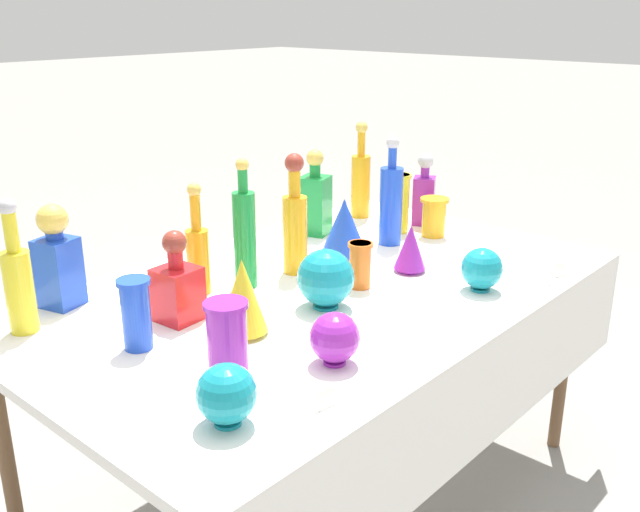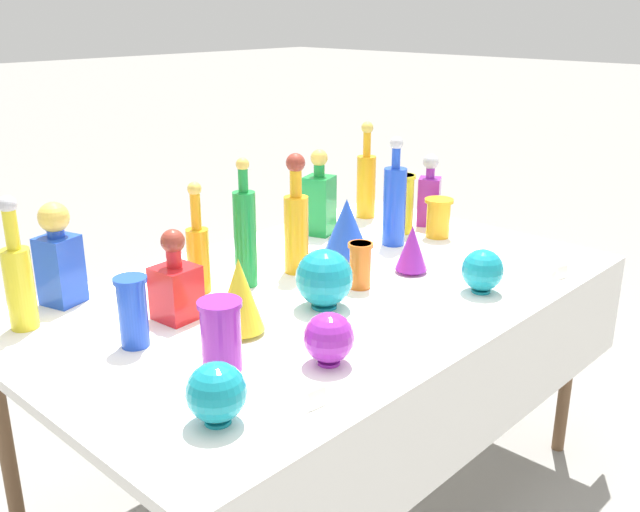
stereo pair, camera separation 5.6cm
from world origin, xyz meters
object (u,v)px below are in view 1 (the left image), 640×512
Objects in this scene: fluted_vase_1 at (344,228)px; tall_bottle_4 at (361,180)px; square_decanter_2 at (315,200)px; slender_vase_1 at (398,201)px; slender_vase_2 at (227,334)px; square_decanter_3 at (424,194)px; cardboard_box_behind_left at (115,337)px; round_bowl_2 at (226,394)px; round_bowl_3 at (482,269)px; round_bowl_1 at (326,278)px; tall_bottle_3 at (295,223)px; tall_bottle_2 at (391,202)px; round_bowl_0 at (335,338)px; fluted_vase_2 at (410,247)px; slender_vase_3 at (136,311)px; square_decanter_0 at (177,286)px; fluted_vase_0 at (243,296)px; tall_bottle_0 at (245,235)px; slender_vase_4 at (434,215)px; tall_bottle_1 at (18,281)px; square_decanter_1 at (57,259)px; slender_vase_0 at (360,263)px; tall_bottle_5 at (198,253)px.

tall_bottle_4 is at bearing 32.62° from fluted_vase_1.
square_decanter_2 reaches higher than fluted_vase_1.
slender_vase_1 is 1.27× the size of slender_vase_2.
square_decanter_2 is 1.54× the size of fluted_vase_1.
square_decanter_3 is 1.51m from cardboard_box_behind_left.
round_bowl_2 is 0.98m from round_bowl_3.
fluted_vase_1 reaches higher than round_bowl_1.
tall_bottle_3 is 1.21× the size of square_decanter_2.
round_bowl_0 is at bearing -151.54° from tall_bottle_2.
round_bowl_0 is at bearing 1.35° from round_bowl_2.
round_bowl_3 is (0.01, -0.25, -0.01)m from fluted_vase_2.
slender_vase_3 is 0.43m from round_bowl_2.
tall_bottle_4 is 1.14m from square_decanter_0.
square_decanter_2 is 1.45× the size of slender_vase_1.
fluted_vase_1 is at bearing 16.69° from fluted_vase_0.
slender_vase_4 is (0.80, -0.15, -0.08)m from tall_bottle_0.
fluted_vase_0 is (-0.85, -0.17, -0.05)m from tall_bottle_2.
tall_bottle_1 is 0.60m from slender_vase_2.
tall_bottle_1 is 0.78× the size of cardboard_box_behind_left.
fluted_vase_1 is (-0.51, -0.03, -0.01)m from square_decanter_3.
round_bowl_2 is at bearing -96.59° from square_decanter_1.
cardboard_box_behind_left is (0.73, 1.62, -0.66)m from round_bowl_2.
slender_vase_2 reaches higher than round_bowl_1.
square_decanter_3 is at bearing 3.05° from fluted_vase_1.
tall_bottle_3 is at bearing 116.04° from round_bowl_3.
slender_vase_3 is at bearing -176.75° from square_decanter_3.
fluted_vase_1 is at bearing -173.16° from slender_vase_1.
tall_bottle_4 is at bearing 74.00° from slender_vase_1.
slender_vase_0 is 0.69× the size of fluted_vase_0.
tall_bottle_5 is at bearing 27.33° from slender_vase_3.
round_bowl_3 is at bearing -35.55° from tall_bottle_1.
round_bowl_1 is (0.50, -0.18, -0.01)m from slender_vase_3.
tall_bottle_5 is 1.94× the size of slender_vase_2.
tall_bottle_4 is at bearing 86.52° from slender_vase_4.
tall_bottle_2 is 2.27× the size of round_bowl_1.
tall_bottle_1 reaches higher than square_decanter_1.
tall_bottle_5 is at bearing 153.50° from tall_bottle_0.
slender_vase_1 is at bearing 108.71° from slender_vase_4.
fluted_vase_0 is 1.32× the size of fluted_vase_2.
round_bowl_0 is 0.97× the size of round_bowl_2.
tall_bottle_4 is 2.71× the size of slender_vase_0.
slender_vase_2 is 0.82m from fluted_vase_2.
round_bowl_3 is at bearing -96.78° from square_decanter_2.
slender_vase_3 is at bearing 79.19° from round_bowl_2.
slender_vase_4 is 0.31× the size of cardboard_box_behind_left.
square_decanter_0 is 0.49m from round_bowl_0.
round_bowl_0 is (-0.73, -0.72, -0.06)m from square_decanter_2.
slender_vase_0 is at bearing 19.42° from round_bowl_2.
square_decanter_0 is at bearing -178.17° from slender_vase_1.
square_decanter_2 is 1.74× the size of slender_vase_3.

